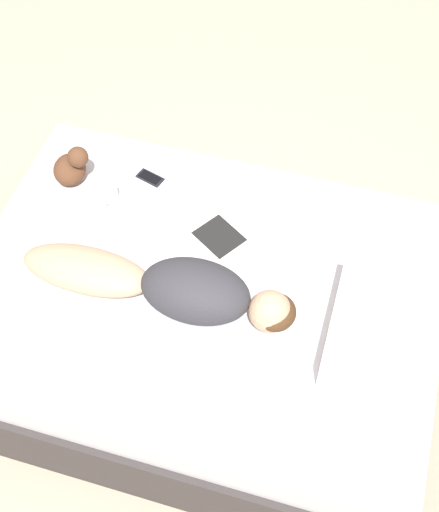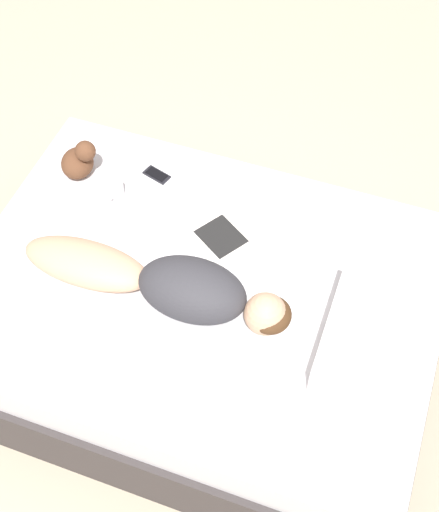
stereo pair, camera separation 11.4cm
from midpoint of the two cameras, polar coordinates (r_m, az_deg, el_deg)
The scene contains 8 objects.
ground_plane at distance 3.66m, azimuth -0.32°, elevation -7.45°, with size 12.00×12.00×0.00m, color #B7A88E.
bed at distance 3.41m, azimuth -0.34°, elevation -5.09°, with size 1.60×2.16×0.58m.
person at distance 3.05m, azimuth -3.07°, elevation -2.33°, with size 0.31×1.23×0.22m.
open_magazine at distance 3.36m, azimuth 2.80°, elevation 2.54°, with size 0.60×0.53×0.01m.
coffee_mug at distance 3.48m, azimuth -7.37°, elevation 5.36°, with size 0.11×0.08×0.09m.
cell_phone at distance 3.58m, azimuth -4.13°, elevation 6.47°, with size 0.10×0.15×0.01m.
plush_toy at distance 3.56m, azimuth -10.27°, elevation 7.49°, with size 0.17×0.19×0.23m.
pillow at distance 3.01m, azimuth 13.58°, elevation -6.72°, with size 0.55×0.43×0.14m.
Camera 2 is at (1.65, 0.68, 3.19)m, focal length 50.00 mm.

